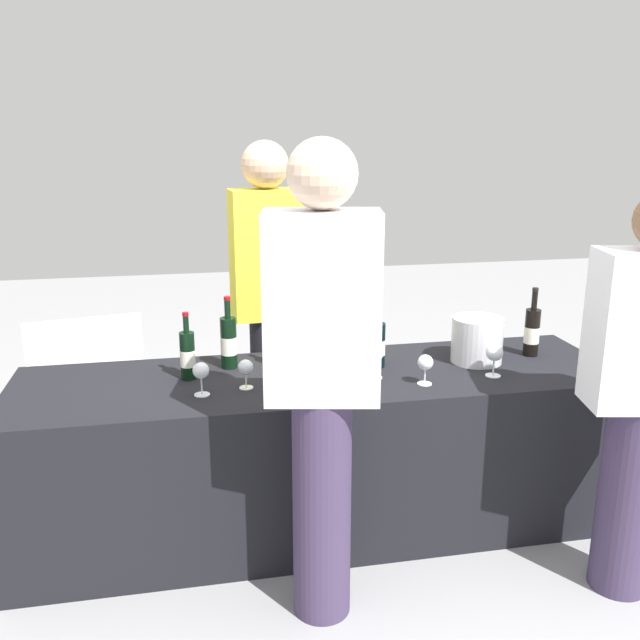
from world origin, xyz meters
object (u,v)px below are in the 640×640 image
Objects in this scene: wine_glass_3 at (376,354)px; guest_0 at (322,371)px; wine_glass_2 at (361,363)px; wine_bottle_3 at (377,344)px; wine_glass_4 at (425,364)px; wine_bottle_1 at (229,342)px; wine_glass_1 at (246,368)px; ice_bucket at (477,340)px; wine_bottle_0 at (188,355)px; wine_bottle_2 at (285,344)px; wine_glass_0 at (201,372)px; server_pouring at (268,296)px; wine_bottle_4 at (532,331)px; menu_board at (89,386)px; wine_glass_5 at (494,354)px.

guest_0 reaches higher than wine_glass_3.
wine_bottle_3 is at bearing 60.61° from wine_glass_2.
wine_bottle_3 is 0.30m from wine_glass_4.
wine_bottle_1 is 0.66m from wine_bottle_3.
ice_bucket reaches higher than wine_glass_1.
wine_glass_3 is (0.61, -0.26, -0.01)m from wine_bottle_1.
wine_bottle_0 is at bearing 136.53° from guest_0.
wine_bottle_2 is 0.46m from wine_glass_0.
server_pouring reaches higher than ice_bucket.
wine_bottle_1 is (0.18, 0.11, 0.01)m from wine_bottle_0.
wine_bottle_0 is at bearing -179.55° from wine_bottle_4.
wine_bottle_0 reaches higher than wine_glass_2.
wine_glass_0 is (0.05, -0.21, -0.01)m from wine_bottle_0.
wine_bottle_4 reaches higher than wine_glass_0.
wine_bottle_2 is 2.57× the size of wine_glass_1.
wine_bottle_3 is at bearing -9.73° from wine_bottle_1.
wine_glass_4 is 0.08× the size of server_pouring.
wine_bottle_3 is at bearing 14.98° from wine_glass_1.
wine_glass_1 is 0.70m from server_pouring.
wine_bottle_1 reaches higher than wine_glass_0.
menu_board is (-1.39, 0.93, -0.45)m from wine_bottle_3.
wine_bottle_0 is 2.38× the size of wine_glass_1.
wine_bottle_0 is 0.80m from guest_0.
guest_0 is (0.22, -0.49, 0.14)m from wine_glass_1.
wine_glass_0 is at bearing 57.72° from server_pouring.
wine_glass_5 is at bearing 37.84° from guest_0.
wine_glass_3 is at bearing 4.41° from wine_glass_0.
wine_bottle_3 is 0.52m from wine_glass_5.
wine_glass_3 is at bearing -107.01° from wine_bottle_3.
wine_bottle_3 is 0.17× the size of guest_0.
wine_glass_5 is 0.19× the size of menu_board.
wine_glass_4 is (0.74, -0.10, 0.00)m from wine_glass_1.
wine_bottle_3 is 0.91× the size of wine_bottle_4.
ice_bucket is at bearing 13.30° from wine_glass_3.
wine_bottle_1 is at bearing 31.59° from wine_bottle_0.
wine_bottle_3 is 1.73m from menu_board.
wine_glass_0 is 0.74m from wine_glass_3.
wine_glass_4 is at bearing -14.98° from wine_bottle_0.
wine_glass_5 reaches higher than wine_glass_0.
wine_bottle_4 is 1.57m from wine_glass_0.
wine_bottle_1 is at bearing 146.58° from wine_glass_2.
ice_bucket is (0.88, -0.08, -0.01)m from wine_bottle_2.
wine_bottle_4 is at bearing 7.26° from wine_glass_1.
ice_bucket is at bearing 88.19° from wine_glass_5.
wine_glass_0 is (-1.55, -0.22, -0.02)m from wine_bottle_4.
guest_0 reaches higher than wine_bottle_4.
wine_bottle_4 is (1.42, -0.10, -0.00)m from wine_bottle_1.
guest_0 reaches higher than wine_glass_1.
wine_bottle_0 reaches higher than wine_glass_0.
wine_bottle_1 reaches higher than wine_glass_4.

